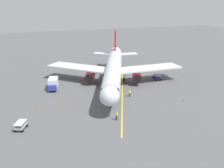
{
  "coord_description": "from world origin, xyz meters",
  "views": [
    {
      "loc": [
        22.76,
        61.22,
        20.89
      ],
      "look_at": [
        4.72,
        9.7,
        3.0
      ],
      "focal_mm": 43.29,
      "sensor_mm": 36.0,
      "label": 1
    }
  ],
  "objects_px": {
    "baggage_cart_portside": "(21,126)",
    "safety_cone_nose_left": "(184,100)",
    "box_truck_near_nose": "(53,84)",
    "ground_crew_wing_walker": "(130,93)",
    "safety_cone_wing_port": "(38,109)",
    "ground_crew_marshaller": "(116,115)",
    "safety_cone_wing_starboard": "(61,105)",
    "airplane": "(113,69)",
    "baggage_cart_starboard_side": "(157,77)",
    "safety_cone_nose_right": "(95,105)"
  },
  "relations": [
    {
      "from": "baggage_cart_portside",
      "to": "baggage_cart_starboard_side",
      "type": "height_order",
      "value": "same"
    },
    {
      "from": "ground_crew_marshaller",
      "to": "baggage_cart_portside",
      "type": "bearing_deg",
      "value": -7.01
    },
    {
      "from": "airplane",
      "to": "box_truck_near_nose",
      "type": "relative_size",
      "value": 7.84
    },
    {
      "from": "baggage_cart_starboard_side",
      "to": "baggage_cart_portside",
      "type": "bearing_deg",
      "value": 26.71
    },
    {
      "from": "airplane",
      "to": "safety_cone_nose_right",
      "type": "height_order",
      "value": "airplane"
    },
    {
      "from": "airplane",
      "to": "safety_cone_nose_left",
      "type": "xyz_separation_m",
      "value": [
        -10.29,
        14.86,
        -3.73
      ]
    },
    {
      "from": "airplane",
      "to": "safety_cone_wing_starboard",
      "type": "bearing_deg",
      "value": 32.8
    },
    {
      "from": "baggage_cart_starboard_side",
      "to": "safety_cone_nose_right",
      "type": "xyz_separation_m",
      "value": [
        20.16,
        11.89,
        -0.38
      ]
    },
    {
      "from": "box_truck_near_nose",
      "to": "safety_cone_nose_right",
      "type": "xyz_separation_m",
      "value": [
        -6.55,
        12.89,
        -1.11
      ]
    },
    {
      "from": "safety_cone_nose_left",
      "to": "safety_cone_wing_port",
      "type": "height_order",
      "value": "same"
    },
    {
      "from": "ground_crew_wing_walker",
      "to": "safety_cone_wing_starboard",
      "type": "relative_size",
      "value": 3.11
    },
    {
      "from": "airplane",
      "to": "baggage_cart_portside",
      "type": "height_order",
      "value": "airplane"
    },
    {
      "from": "baggage_cart_starboard_side",
      "to": "safety_cone_nose_left",
      "type": "xyz_separation_m",
      "value": [
        2.09,
        15.52,
        -0.38
      ]
    },
    {
      "from": "box_truck_near_nose",
      "to": "ground_crew_wing_walker",
      "type": "bearing_deg",
      "value": 145.43
    },
    {
      "from": "airplane",
      "to": "box_truck_near_nose",
      "type": "bearing_deg",
      "value": -6.61
    },
    {
      "from": "baggage_cart_starboard_side",
      "to": "safety_cone_wing_port",
      "type": "relative_size",
      "value": 5.03
    },
    {
      "from": "ground_crew_wing_walker",
      "to": "safety_cone_nose_right",
      "type": "height_order",
      "value": "ground_crew_wing_walker"
    },
    {
      "from": "airplane",
      "to": "ground_crew_wing_walker",
      "type": "distance_m",
      "value": 9.25
    },
    {
      "from": "safety_cone_nose_right",
      "to": "safety_cone_nose_left",
      "type": "bearing_deg",
      "value": 168.63
    },
    {
      "from": "box_truck_near_nose",
      "to": "baggage_cart_portside",
      "type": "height_order",
      "value": "box_truck_near_nose"
    },
    {
      "from": "ground_crew_marshaller",
      "to": "ground_crew_wing_walker",
      "type": "distance_m",
      "value": 12.02
    },
    {
      "from": "airplane",
      "to": "box_truck_near_nose",
      "type": "distance_m",
      "value": 14.65
    },
    {
      "from": "box_truck_near_nose",
      "to": "baggage_cart_portside",
      "type": "bearing_deg",
      "value": 67.11
    },
    {
      "from": "ground_crew_marshaller",
      "to": "ground_crew_wing_walker",
      "type": "bearing_deg",
      "value": -124.04
    },
    {
      "from": "safety_cone_nose_left",
      "to": "box_truck_near_nose",
      "type": "bearing_deg",
      "value": -33.87
    },
    {
      "from": "safety_cone_nose_left",
      "to": "safety_cone_wing_starboard",
      "type": "relative_size",
      "value": 1.0
    },
    {
      "from": "ground_crew_marshaller",
      "to": "safety_cone_nose_left",
      "type": "relative_size",
      "value": 3.11
    },
    {
      "from": "box_truck_near_nose",
      "to": "safety_cone_wing_starboard",
      "type": "relative_size",
      "value": 8.97
    },
    {
      "from": "airplane",
      "to": "box_truck_near_nose",
      "type": "height_order",
      "value": "airplane"
    },
    {
      "from": "ground_crew_marshaller",
      "to": "safety_cone_wing_starboard",
      "type": "height_order",
      "value": "ground_crew_marshaller"
    },
    {
      "from": "ground_crew_marshaller",
      "to": "baggage_cart_starboard_side",
      "type": "xyz_separation_m",
      "value": [
        -18.43,
        -19.3,
        -0.23
      ]
    },
    {
      "from": "ground_crew_marshaller",
      "to": "safety_cone_wing_starboard",
      "type": "relative_size",
      "value": 3.11
    },
    {
      "from": "baggage_cart_portside",
      "to": "safety_cone_nose_left",
      "type": "xyz_separation_m",
      "value": [
        -32.35,
        -1.81,
        -0.38
      ]
    },
    {
      "from": "baggage_cart_portside",
      "to": "safety_cone_nose_left",
      "type": "bearing_deg",
      "value": -176.8
    },
    {
      "from": "safety_cone_nose_left",
      "to": "safety_cone_nose_right",
      "type": "distance_m",
      "value": 18.42
    },
    {
      "from": "ground_crew_wing_walker",
      "to": "safety_cone_wing_port",
      "type": "relative_size",
      "value": 3.11
    },
    {
      "from": "ground_crew_marshaller",
      "to": "safety_cone_wing_port",
      "type": "relative_size",
      "value": 3.11
    },
    {
      "from": "safety_cone_nose_right",
      "to": "safety_cone_wing_starboard",
      "type": "distance_m",
      "value": 6.85
    },
    {
      "from": "baggage_cart_portside",
      "to": "baggage_cart_starboard_side",
      "type": "distance_m",
      "value": 38.56
    },
    {
      "from": "safety_cone_wing_port",
      "to": "safety_cone_wing_starboard",
      "type": "height_order",
      "value": "same"
    },
    {
      "from": "safety_cone_nose_left",
      "to": "baggage_cart_starboard_side",
      "type": "bearing_deg",
      "value": -97.68
    },
    {
      "from": "airplane",
      "to": "safety_cone_wing_starboard",
      "type": "height_order",
      "value": "airplane"
    },
    {
      "from": "airplane",
      "to": "baggage_cart_starboard_side",
      "type": "height_order",
      "value": "airplane"
    },
    {
      "from": "safety_cone_nose_left",
      "to": "safety_cone_wing_port",
      "type": "distance_m",
      "value": 29.57
    },
    {
      "from": "ground_crew_marshaller",
      "to": "safety_cone_nose_right",
      "type": "height_order",
      "value": "ground_crew_marshaller"
    },
    {
      "from": "baggage_cart_portside",
      "to": "ground_crew_marshaller",
      "type": "bearing_deg",
      "value": 172.99
    },
    {
      "from": "safety_cone_wing_starboard",
      "to": "airplane",
      "type": "bearing_deg",
      "value": -147.2
    },
    {
      "from": "box_truck_near_nose",
      "to": "baggage_cart_starboard_side",
      "type": "xyz_separation_m",
      "value": [
        -26.71,
        1.0,
        -0.73
      ]
    },
    {
      "from": "safety_cone_nose_left",
      "to": "safety_cone_wing_port",
      "type": "xyz_separation_m",
      "value": [
        29.07,
        -5.43,
        0.0
      ]
    },
    {
      "from": "ground_crew_marshaller",
      "to": "baggage_cart_portside",
      "type": "relative_size",
      "value": 0.58
    }
  ]
}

